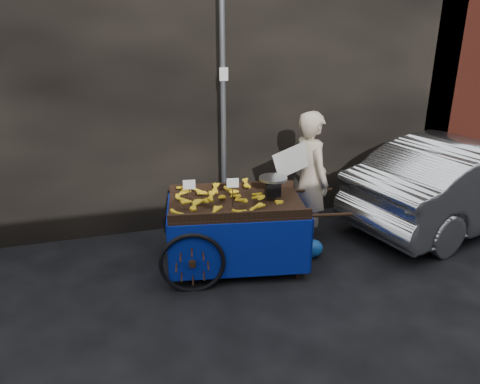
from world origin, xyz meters
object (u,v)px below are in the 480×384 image
object	(u,v)px
vendor	(310,179)
plastic_bag	(313,249)
banana_cart	(232,210)
parked_car	(467,181)

from	to	relation	value
vendor	plastic_bag	size ratio (longest dim) A/B	6.86
banana_cart	vendor	size ratio (longest dim) A/B	1.30
banana_cart	parked_car	size ratio (longest dim) A/B	0.60
vendor	plastic_bag	world-z (taller)	vendor
vendor	banana_cart	bearing A→B (deg)	97.34
banana_cart	plastic_bag	xyz separation A→B (m)	(1.13, -0.12, -0.68)
parked_car	vendor	bearing A→B (deg)	75.00
vendor	parked_car	bearing A→B (deg)	-98.58
plastic_bag	parked_car	bearing A→B (deg)	8.79
vendor	parked_car	xyz separation A→B (m)	(2.72, -0.03, -0.29)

